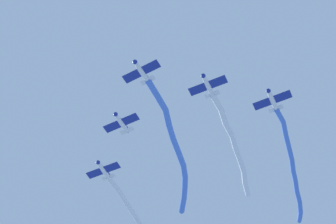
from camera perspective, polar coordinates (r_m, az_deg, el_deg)
The scene contains 8 objects.
airplane_lead at distance 79.38m, azimuth -2.78°, elevation 4.26°, with size 5.50×4.71×1.47m.
smoke_trail_lead at distance 86.66m, azimuth 0.68°, elevation -4.06°, with size 9.19×25.04×2.48m.
airplane_left_wing at distance 80.74m, azimuth 4.19°, elevation 2.79°, with size 5.68×4.56×1.47m.
smoke_trail_left_wing at distance 89.32m, azimuth 6.99°, elevation -3.90°, with size 10.85×22.02×3.42m.
airplane_right_wing at distance 85.01m, azimuth -4.88°, elevation -1.12°, with size 5.60×4.64×1.47m.
airplane_slot at distance 83.05m, azimuth 10.83°, elevation 1.24°, with size 5.67×4.57×1.47m.
smoke_trail_slot at distance 91.22m, azimuth 12.84°, elevation -5.83°, with size 9.81×22.37×2.26m.
airplane_trail at distance 90.94m, azimuth -6.75°, elevation -6.03°, with size 5.67×4.57×1.47m.
Camera 1 is at (3.73, -42.04, 6.99)m, focal length 58.43 mm.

